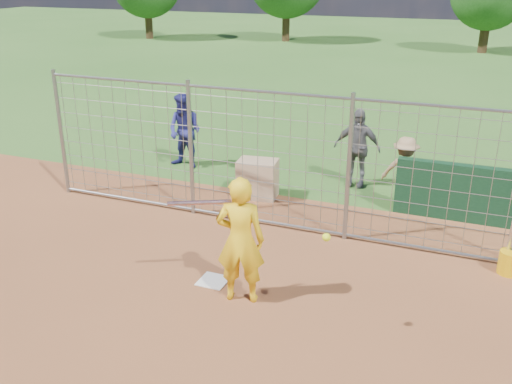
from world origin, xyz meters
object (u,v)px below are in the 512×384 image
at_px(bystander_c, 404,172).
at_px(equipment_bin, 258,179).
at_px(bystander_a, 185,131).
at_px(bucket_with_bats, 510,259).
at_px(batter, 240,240).
at_px(bystander_b, 357,148).

xyz_separation_m(bystander_c, equipment_bin, (-2.85, -0.70, -0.31)).
xyz_separation_m(bystander_a, bystander_c, (5.16, -0.46, -0.18)).
distance_m(bystander_a, bystander_c, 5.18).
bearing_deg(equipment_bin, bystander_a, 145.34).
bearing_deg(bystander_a, bucket_with_bats, -14.42).
distance_m(batter, bystander_b, 5.21).
bearing_deg(bystander_b, bystander_c, -34.68).
relative_size(bystander_b, equipment_bin, 2.14).
bearing_deg(bystander_c, batter, 76.88).
height_order(bystander_c, bucket_with_bats, bystander_c).
xyz_separation_m(batter, bystander_c, (1.61, 4.44, -0.23)).
relative_size(equipment_bin, bucket_with_bats, 0.82).
height_order(batter, equipment_bin, batter).
relative_size(batter, equipment_bin, 2.34).
distance_m(bystander_b, equipment_bin, 2.29).
relative_size(bystander_b, bucket_with_bats, 1.76).
bearing_deg(bystander_a, batter, -48.03).
xyz_separation_m(bystander_b, bystander_c, (1.12, -0.74, -0.15)).
height_order(bystander_c, equipment_bin, bystander_c).
bearing_deg(bystander_c, bucket_with_bats, 138.83).
xyz_separation_m(bystander_a, equipment_bin, (2.31, -1.16, -0.48)).
distance_m(bystander_a, equipment_bin, 2.63).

